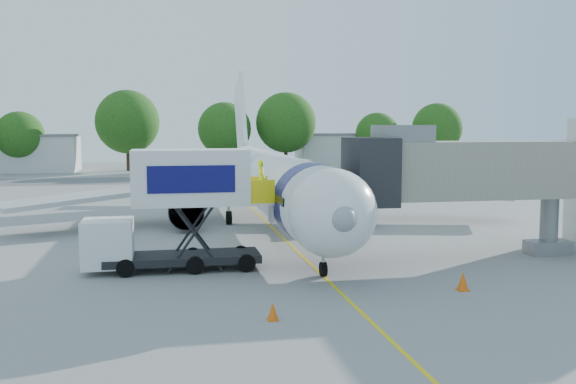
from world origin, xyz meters
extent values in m
plane|color=gray|center=(0.00, 0.00, 0.00)|extent=(160.00, 160.00, 0.00)
cube|color=yellow|center=(0.00, 0.00, 0.01)|extent=(0.15, 70.00, 0.01)
cube|color=#59595B|center=(0.00, 42.00, 0.00)|extent=(120.00, 10.00, 0.01)
cylinder|color=white|center=(0.00, 3.00, 3.00)|extent=(3.70, 28.00, 3.70)
sphere|color=white|center=(0.00, -11.00, 3.00)|extent=(3.70, 3.70, 3.70)
sphere|color=gray|center=(0.00, -12.55, 3.00)|extent=(1.10, 1.10, 1.10)
cone|color=white|center=(0.00, 20.00, 3.00)|extent=(3.70, 6.00, 3.70)
cube|color=white|center=(0.00, 21.00, 7.20)|extent=(0.35, 7.26, 8.29)
cube|color=#B6B8BB|center=(9.00, 6.50, 2.30)|extent=(16.17, 9.32, 1.42)
cube|color=#B6B8BB|center=(-9.00, 6.50, 2.30)|extent=(16.17, 9.32, 1.42)
cylinder|color=#999BA0|center=(5.50, 4.50, 1.30)|extent=(2.10, 3.60, 2.10)
cylinder|color=#999BA0|center=(-5.50, 4.50, 1.30)|extent=(2.10, 3.60, 2.10)
cube|color=black|center=(0.00, -11.30, 3.45)|extent=(2.60, 1.39, 0.81)
cylinder|color=#0C0B52|center=(0.00, -8.00, 3.00)|extent=(3.73, 2.00, 3.73)
cylinder|color=silver|center=(0.00, -9.50, 0.75)|extent=(0.16, 0.16, 1.50)
cylinder|color=black|center=(0.00, -9.50, 0.32)|extent=(0.25, 0.64, 0.64)
cylinder|color=black|center=(2.60, 6.00, 0.45)|extent=(0.35, 0.90, 0.90)
cylinder|color=black|center=(-2.60, 6.00, 0.45)|extent=(0.35, 0.90, 0.90)
cube|color=gray|center=(9.00, -7.00, 4.40)|extent=(13.60, 2.60, 2.80)
cube|color=black|center=(2.90, -7.00, 4.40)|extent=(2.00, 3.20, 3.20)
cube|color=slate|center=(4.50, -7.00, 6.20)|extent=(2.40, 2.40, 0.80)
cylinder|color=slate|center=(12.50, -7.00, 1.50)|extent=(0.90, 0.90, 3.00)
cube|color=slate|center=(12.50, -7.00, 0.35)|extent=(2.20, 1.20, 0.70)
cylinder|color=black|center=(11.60, -7.00, 0.35)|extent=(0.30, 0.70, 0.70)
cylinder|color=black|center=(13.40, -7.00, 0.35)|extent=(0.30, 0.70, 0.70)
cube|color=black|center=(-6.00, -7.00, 0.55)|extent=(7.00, 2.30, 0.35)
cube|color=silver|center=(-9.30, -7.00, 1.35)|extent=(2.20, 2.20, 2.10)
cube|color=black|center=(-9.30, -7.00, 1.80)|extent=(1.90, 2.10, 0.70)
cube|color=silver|center=(-5.60, -7.00, 4.25)|extent=(5.20, 2.40, 2.50)
cube|color=#0C0B52|center=(-5.60, -8.22, 4.25)|extent=(3.80, 0.04, 1.20)
cube|color=silver|center=(-2.45, -7.00, 3.05)|extent=(1.10, 2.20, 0.10)
cube|color=yellow|center=(-2.45, -8.05, 3.60)|extent=(1.10, 0.06, 1.10)
cube|color=yellow|center=(-2.45, -5.95, 3.60)|extent=(1.10, 0.06, 1.10)
cylinder|color=black|center=(-3.20, -8.05, 0.40)|extent=(0.80, 0.25, 0.80)
cylinder|color=black|center=(-3.20, -5.95, 0.40)|extent=(0.80, 0.25, 0.80)
cylinder|color=black|center=(-8.50, -8.05, 0.40)|extent=(0.80, 0.25, 0.80)
cylinder|color=black|center=(-8.50, -5.95, 0.40)|extent=(0.80, 0.25, 0.80)
imported|color=#C2E317|center=(-2.34, -7.00, 4.05)|extent=(0.59, 0.77, 1.90)
cube|color=silver|center=(-0.69, -17.00, 0.66)|extent=(3.38, 1.82, 1.33)
cube|color=#0C0B52|center=(-0.69, -17.00, 1.09)|extent=(1.95, 1.67, 0.33)
cylinder|color=black|center=(-2.00, -17.71, 0.33)|extent=(0.67, 0.26, 0.66)
cylinder|color=black|center=(-2.04, -16.38, 0.33)|extent=(0.67, 0.26, 0.66)
cylinder|color=black|center=(0.66, -17.62, 0.33)|extent=(0.67, 0.26, 0.66)
cylinder|color=black|center=(0.62, -16.29, 0.33)|extent=(0.67, 0.26, 0.66)
cone|color=#E3580B|center=(4.90, -12.91, 0.38)|extent=(0.48, 0.48, 0.76)
cube|color=#E3580B|center=(4.90, -12.91, 0.02)|extent=(0.43, 0.43, 0.04)
cone|color=#E3580B|center=(-3.23, -15.35, 0.31)|extent=(0.40, 0.40, 0.63)
cube|color=#E3580B|center=(-3.23, -15.35, 0.02)|extent=(0.36, 0.36, 0.04)
cube|color=beige|center=(-28.00, 60.00, 2.50)|extent=(18.00, 8.00, 5.00)
cube|color=slate|center=(-28.00, 60.00, 5.15)|extent=(18.40, 8.40, 0.30)
cube|color=beige|center=(22.00, 62.00, 2.50)|extent=(16.00, 7.00, 5.00)
cube|color=slate|center=(22.00, 62.00, 5.15)|extent=(16.40, 7.40, 0.30)
cylinder|color=#382314|center=(-26.24, 57.42, 1.49)|extent=(0.56, 0.56, 2.98)
sphere|color=#194A13|center=(-26.24, 57.42, 5.14)|extent=(6.63, 6.63, 6.63)
cylinder|color=#382314|center=(-11.85, 58.49, 2.04)|extent=(0.56, 0.56, 4.08)
sphere|color=#194A13|center=(-11.85, 58.49, 7.03)|extent=(9.08, 9.08, 9.08)
cylinder|color=#382314|center=(1.92, 57.30, 1.75)|extent=(0.56, 0.56, 3.49)
sphere|color=#194A13|center=(1.92, 57.30, 6.01)|extent=(7.76, 7.76, 7.76)
cylinder|color=#382314|center=(11.05, 57.69, 2.01)|extent=(0.56, 0.56, 4.03)
sphere|color=#194A13|center=(11.05, 57.69, 6.94)|extent=(8.95, 8.95, 8.95)
cylinder|color=#382314|center=(25.34, 57.85, 1.50)|extent=(0.56, 0.56, 2.99)
sphere|color=#194A13|center=(25.34, 57.85, 5.15)|extent=(6.65, 6.65, 6.65)
cylinder|color=#382314|center=(35.19, 58.09, 1.76)|extent=(0.56, 0.56, 3.52)
sphere|color=#194A13|center=(35.19, 58.09, 6.07)|extent=(7.83, 7.83, 7.83)
camera|label=1|loc=(-6.74, -36.26, 6.61)|focal=40.00mm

